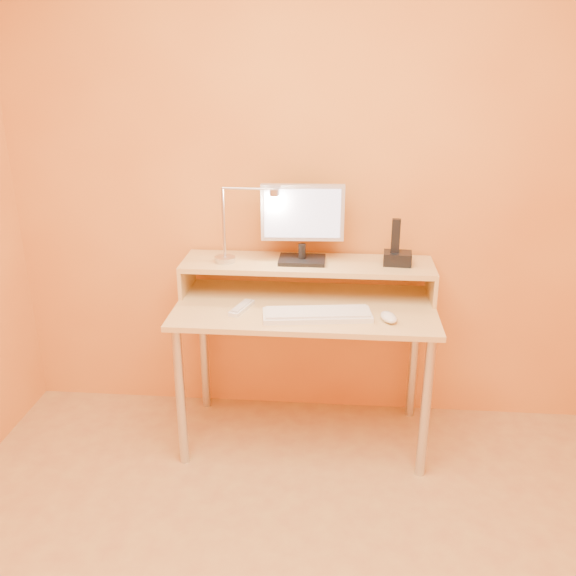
# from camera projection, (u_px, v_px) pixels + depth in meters

# --- Properties ---
(wall_back) EXTENTS (3.00, 0.04, 2.50)m
(wall_back) POSITION_uv_depth(u_px,v_px,m) (310.00, 178.00, 2.97)
(wall_back) COLOR #EF9C41
(wall_back) RESTS_ON floor
(desk_leg_fl) EXTENTS (0.04, 0.04, 0.69)m
(desk_leg_fl) POSITION_uv_depth(u_px,v_px,m) (181.00, 397.00, 2.81)
(desk_leg_fl) COLOR silver
(desk_leg_fl) RESTS_ON floor
(desk_leg_fr) EXTENTS (0.04, 0.04, 0.69)m
(desk_leg_fr) POSITION_uv_depth(u_px,v_px,m) (425.00, 409.00, 2.72)
(desk_leg_fr) COLOR silver
(desk_leg_fr) RESTS_ON floor
(desk_leg_bl) EXTENTS (0.04, 0.04, 0.69)m
(desk_leg_bl) POSITION_uv_depth(u_px,v_px,m) (204.00, 348.00, 3.27)
(desk_leg_bl) COLOR silver
(desk_leg_bl) RESTS_ON floor
(desk_leg_br) EXTENTS (0.04, 0.04, 0.69)m
(desk_leg_br) POSITION_uv_depth(u_px,v_px,m) (414.00, 356.00, 3.18)
(desk_leg_br) COLOR silver
(desk_leg_br) RESTS_ON floor
(desk_lower) EXTENTS (1.20, 0.60, 0.02)m
(desk_lower) POSITION_uv_depth(u_px,v_px,m) (305.00, 307.00, 2.87)
(desk_lower) COLOR tan
(desk_lower) RESTS_ON floor
(shelf_riser_left) EXTENTS (0.02, 0.30, 0.14)m
(shelf_riser_left) POSITION_uv_depth(u_px,v_px,m) (187.00, 277.00, 3.03)
(shelf_riser_left) COLOR tan
(shelf_riser_left) RESTS_ON desk_lower
(shelf_riser_right) EXTENTS (0.02, 0.30, 0.14)m
(shelf_riser_right) POSITION_uv_depth(u_px,v_px,m) (431.00, 284.00, 2.93)
(shelf_riser_right) COLOR tan
(shelf_riser_right) RESTS_ON desk_lower
(desk_shelf) EXTENTS (1.20, 0.30, 0.02)m
(desk_shelf) POSITION_uv_depth(u_px,v_px,m) (307.00, 264.00, 2.95)
(desk_shelf) COLOR tan
(desk_shelf) RESTS_ON desk_lower
(monitor_foot) EXTENTS (0.22, 0.16, 0.02)m
(monitor_foot) POSITION_uv_depth(u_px,v_px,m) (302.00, 260.00, 2.94)
(monitor_foot) COLOR black
(monitor_foot) RESTS_ON desk_shelf
(monitor_neck) EXTENTS (0.04, 0.04, 0.07)m
(monitor_neck) POSITION_uv_depth(u_px,v_px,m) (302.00, 251.00, 2.93)
(monitor_neck) COLOR black
(monitor_neck) RESTS_ON monitor_foot
(monitor_panel) EXTENTS (0.39, 0.06, 0.26)m
(monitor_panel) POSITION_uv_depth(u_px,v_px,m) (303.00, 213.00, 2.87)
(monitor_panel) COLOR #B7B7C0
(monitor_panel) RESTS_ON monitor_neck
(monitor_back) EXTENTS (0.35, 0.03, 0.23)m
(monitor_back) POSITION_uv_depth(u_px,v_px,m) (303.00, 211.00, 2.89)
(monitor_back) COLOR black
(monitor_back) RESTS_ON monitor_panel
(monitor_screen) EXTENTS (0.35, 0.02, 0.23)m
(monitor_screen) POSITION_uv_depth(u_px,v_px,m) (302.00, 214.00, 2.85)
(monitor_screen) COLOR silver
(monitor_screen) RESTS_ON monitor_panel
(lamp_base) EXTENTS (0.10, 0.10, 0.02)m
(lamp_base) POSITION_uv_depth(u_px,v_px,m) (225.00, 259.00, 2.94)
(lamp_base) COLOR silver
(lamp_base) RESTS_ON desk_shelf
(lamp_post) EXTENTS (0.01, 0.01, 0.33)m
(lamp_post) POSITION_uv_depth(u_px,v_px,m) (224.00, 223.00, 2.88)
(lamp_post) COLOR silver
(lamp_post) RESTS_ON lamp_base
(lamp_arm) EXTENTS (0.24, 0.01, 0.01)m
(lamp_arm) POSITION_uv_depth(u_px,v_px,m) (248.00, 189.00, 2.81)
(lamp_arm) COLOR silver
(lamp_arm) RESTS_ON lamp_post
(lamp_head) EXTENTS (0.04, 0.04, 0.03)m
(lamp_head) POSITION_uv_depth(u_px,v_px,m) (274.00, 192.00, 2.81)
(lamp_head) COLOR silver
(lamp_head) RESTS_ON lamp_arm
(lamp_bulb) EXTENTS (0.03, 0.03, 0.00)m
(lamp_bulb) POSITION_uv_depth(u_px,v_px,m) (274.00, 196.00, 2.81)
(lamp_bulb) COLOR #FFEAC6
(lamp_bulb) RESTS_ON lamp_head
(phone_dock) EXTENTS (0.14, 0.11, 0.06)m
(phone_dock) POSITION_uv_depth(u_px,v_px,m) (397.00, 258.00, 2.90)
(phone_dock) COLOR black
(phone_dock) RESTS_ON desk_shelf
(phone_handset) EXTENTS (0.04, 0.03, 0.16)m
(phone_handset) POSITION_uv_depth(u_px,v_px,m) (396.00, 236.00, 2.86)
(phone_handset) COLOR black
(phone_handset) RESTS_ON phone_dock
(phone_led) EXTENTS (0.01, 0.00, 0.04)m
(phone_led) POSITION_uv_depth(u_px,v_px,m) (408.00, 262.00, 2.85)
(phone_led) COLOR #3033FA
(phone_led) RESTS_ON phone_dock
(keyboard) EXTENTS (0.49, 0.21, 0.02)m
(keyboard) POSITION_uv_depth(u_px,v_px,m) (317.00, 315.00, 2.72)
(keyboard) COLOR silver
(keyboard) RESTS_ON desk_lower
(mouse) EXTENTS (0.09, 0.13, 0.04)m
(mouse) POSITION_uv_depth(u_px,v_px,m) (389.00, 317.00, 2.68)
(mouse) COLOR silver
(mouse) RESTS_ON desk_lower
(remote_control) EXTENTS (0.10, 0.19, 0.02)m
(remote_control) POSITION_uv_depth(u_px,v_px,m) (242.00, 308.00, 2.80)
(remote_control) COLOR silver
(remote_control) RESTS_ON desk_lower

